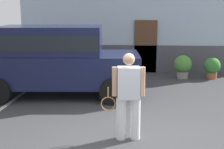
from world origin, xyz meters
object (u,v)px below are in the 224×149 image
object	(u,v)px
potted_plant_by_porch	(183,66)
tennis_player_man	(128,96)
parked_suv	(56,57)
potted_plant_secondary	(212,67)

from	to	relation	value
potted_plant_by_porch	tennis_player_man	bearing A→B (deg)	-107.84
parked_suv	potted_plant_secondary	world-z (taller)	parked_suv
parked_suv	potted_plant_by_porch	xyz separation A→B (m)	(4.04, 2.66, -0.67)
parked_suv	potted_plant_secondary	xyz separation A→B (m)	(5.11, 2.68, -0.71)
parked_suv	potted_plant_secondary	size ratio (longest dim) A/B	6.00
tennis_player_man	potted_plant_by_porch	xyz separation A→B (m)	(1.84, 5.70, -0.41)
parked_suv	potted_plant_by_porch	world-z (taller)	parked_suv
tennis_player_man	potted_plant_secondary	bearing A→B (deg)	-122.38
tennis_player_man	potted_plant_secondary	size ratio (longest dim) A/B	2.16
potted_plant_secondary	potted_plant_by_porch	bearing A→B (deg)	-178.95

